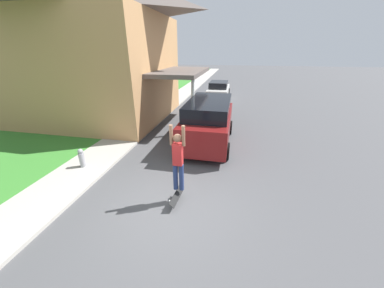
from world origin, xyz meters
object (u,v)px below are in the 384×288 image
at_px(suv_parked, 208,121).
at_px(car_down_street, 219,90).
at_px(fire_hydrant, 82,158).
at_px(skateboarder, 178,158).
at_px(skateboard, 177,196).

distance_m(suv_parked, car_down_street, 10.59).
relative_size(suv_parked, fire_hydrant, 6.65).
xyz_separation_m(car_down_street, skateboarder, (0.24, -14.92, 0.71)).
bearing_deg(skateboard, fire_hydrant, 162.88).
relative_size(skateboarder, fire_hydrant, 2.71).
bearing_deg(car_down_street, suv_parked, -87.38).
relative_size(car_down_street, skateboard, 5.72).
xyz_separation_m(suv_parked, skateboard, (-0.27, -4.48, -0.81)).
bearing_deg(car_down_street, skateboarder, -89.06).
distance_m(car_down_street, fire_hydrant, 14.34).
bearing_deg(skateboarder, skateboard, -104.35).
bearing_deg(car_down_street, fire_hydrant, -104.72).
xyz_separation_m(suv_parked, car_down_street, (-0.48, 10.57, -0.39)).
distance_m(skateboard, fire_hydrant, 4.04).
height_order(suv_parked, skateboard, suv_parked).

